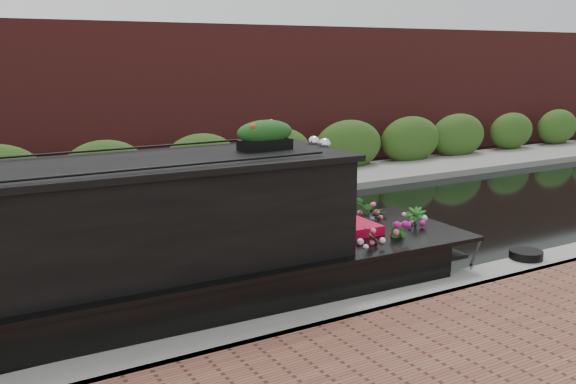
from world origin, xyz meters
TOP-DOWN VIEW (x-y plane):
  - ground at (0.00, 0.00)m, footprint 80.00×80.00m
  - near_bank_coping at (0.00, -3.30)m, footprint 40.00×0.60m
  - far_bank_path at (0.00, 4.20)m, footprint 40.00×2.40m
  - far_hedge at (0.00, 5.10)m, footprint 40.00×1.10m
  - far_brick_wall at (0.00, 7.20)m, footprint 40.00×1.00m
  - narrowboat at (-2.81, -2.03)m, footprint 11.17×2.31m
  - rope_fender at (3.11, -2.03)m, footprint 0.30×0.34m
  - coiled_mooring_rope at (3.96, -3.15)m, footprint 0.49×0.49m

SIDE VIEW (x-z plane):
  - ground at x=0.00m, z-range 0.00..0.00m
  - near_bank_coping at x=0.00m, z-range -0.25..0.25m
  - far_bank_path at x=0.00m, z-range -0.17..0.17m
  - far_hedge at x=0.00m, z-range -1.40..1.40m
  - far_brick_wall at x=0.00m, z-range -4.00..4.00m
  - rope_fender at x=3.11m, z-range 0.00..0.30m
  - coiled_mooring_rope at x=3.96m, z-range 0.25..0.37m
  - narrowboat at x=-2.81m, z-range -0.53..2.08m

